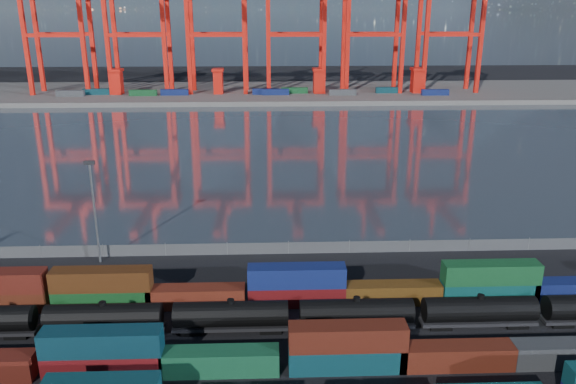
{
  "coord_description": "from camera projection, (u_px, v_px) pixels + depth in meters",
  "views": [
    {
      "loc": [
        -3.27,
        -56.33,
        38.12
      ],
      "look_at": [
        0.0,
        30.0,
        10.0
      ],
      "focal_mm": 35.0,
      "sensor_mm": 36.0,
      "label": 1
    }
  ],
  "objects": [
    {
      "name": "container_row_mid",
      "position": [
        271.0,
        356.0,
        61.59
      ],
      "size": [
        130.68,
        2.63,
        5.6
      ],
      "color": "#383B3C",
      "rests_on": "ground"
    },
    {
      "name": "ground",
      "position": [
        298.0,
        353.0,
        65.44
      ],
      "size": [
        700.0,
        700.0,
        0.0
      ],
      "primitive_type": "plane",
      "color": "black",
      "rests_on": "ground"
    },
    {
      "name": "yard_light_mast",
      "position": [
        94.0,
        207.0,
        86.19
      ],
      "size": [
        1.6,
        0.4,
        16.6
      ],
      "color": "slate",
      "rests_on": "ground"
    },
    {
      "name": "container_row_north",
      "position": [
        307.0,
        289.0,
        75.6
      ],
      "size": [
        142.17,
        2.66,
        5.67
      ],
      "color": "navy",
      "rests_on": "ground"
    },
    {
      "name": "tanker_string",
      "position": [
        294.0,
        314.0,
        69.34
      ],
      "size": [
        92.06,
        3.13,
        4.48
      ],
      "color": "black",
      "rests_on": "ground"
    },
    {
      "name": "quay_containers",
      "position": [
        249.0,
        92.0,
        249.75
      ],
      "size": [
        172.58,
        10.99,
        2.6
      ],
      "color": "navy",
      "rests_on": "far_quay"
    },
    {
      "name": "far_quay",
      "position": [
        274.0,
        92.0,
        264.67
      ],
      "size": [
        700.0,
        70.0,
        2.0
      ],
      "primitive_type": "cube",
      "color": "#514F4C",
      "rests_on": "ground"
    },
    {
      "name": "straddle_carriers",
      "position": [
        268.0,
        80.0,
        252.97
      ],
      "size": [
        140.0,
        7.0,
        11.1
      ],
      "color": "red",
      "rests_on": "far_quay"
    },
    {
      "name": "waterfront_fence",
      "position": [
        288.0,
        248.0,
        91.73
      ],
      "size": [
        160.12,
        0.12,
        2.2
      ],
      "color": "#595B5E",
      "rests_on": "ground"
    },
    {
      "name": "harbor_water",
      "position": [
        278.0,
        146.0,
        165.21
      ],
      "size": [
        700.0,
        700.0,
        0.0
      ],
      "primitive_type": "plane",
      "color": "#2F3944",
      "rests_on": "ground"
    }
  ]
}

